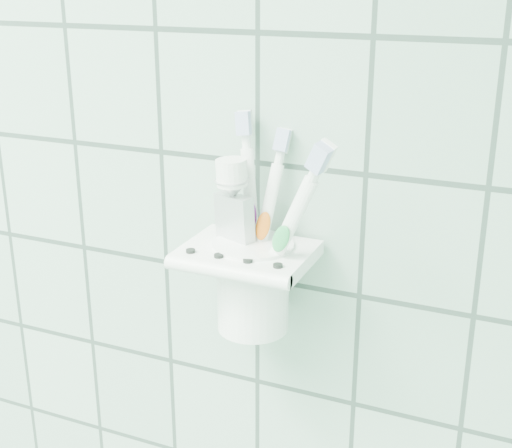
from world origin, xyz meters
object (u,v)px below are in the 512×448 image
at_px(toothbrush_orange, 246,211).
at_px(toothpaste_tube, 239,227).
at_px(cup, 253,282).
at_px(holder_bracket, 248,255).
at_px(toothbrush_blue, 242,231).
at_px(toothbrush_pink, 258,219).

height_order(toothbrush_orange, toothpaste_tube, toothbrush_orange).
bearing_deg(cup, holder_bracket, -129.50).
bearing_deg(toothbrush_orange, cup, -13.98).
relative_size(holder_bracket, toothbrush_blue, 0.63).
height_order(toothbrush_pink, toothbrush_blue, toothbrush_pink).
xyz_separation_m(toothbrush_orange, toothpaste_tube, (-0.01, 0.00, -0.02)).
xyz_separation_m(toothbrush_blue, toothbrush_orange, (-0.00, 0.02, 0.01)).
height_order(holder_bracket, toothbrush_orange, toothbrush_orange).
bearing_deg(toothpaste_tube, toothbrush_blue, -38.99).
bearing_deg(toothbrush_pink, holder_bracket, -116.40).
bearing_deg(toothbrush_blue, toothpaste_tube, 114.20).
xyz_separation_m(holder_bracket, toothbrush_pink, (0.00, 0.01, 0.03)).
height_order(holder_bracket, toothbrush_pink, toothbrush_pink).
relative_size(holder_bracket, cup, 1.35).
bearing_deg(cup, toothbrush_pink, 82.14).
bearing_deg(cup, toothbrush_orange, 154.57).
relative_size(toothbrush_blue, toothpaste_tube, 1.19).
bearing_deg(holder_bracket, toothbrush_blue, -93.76).
relative_size(cup, toothpaste_tube, 0.56).
distance_m(cup, toothbrush_pink, 0.06).
height_order(holder_bracket, toothpaste_tube, toothpaste_tube).
height_order(toothbrush_pink, toothpaste_tube, toothbrush_pink).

